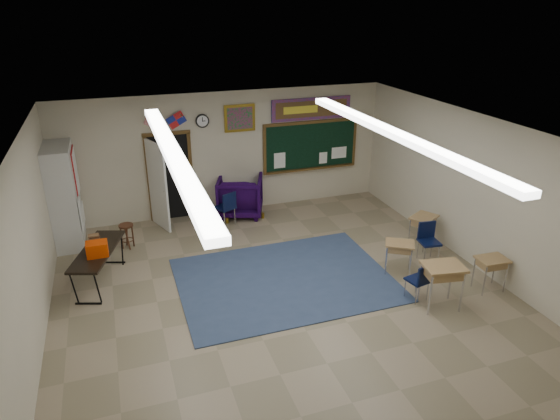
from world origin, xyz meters
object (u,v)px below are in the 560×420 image
object	(u,v)px
folding_table	(99,265)
wingback_armchair	(240,196)
student_desk_front_right	(422,230)
wooden_stool	(127,236)
student_desk_front_left	(399,256)

from	to	relation	value
folding_table	wingback_armchair	bearing A→B (deg)	53.26
student_desk_front_right	wooden_stool	bearing A→B (deg)	132.18
student_desk_front_right	wooden_stool	size ratio (longest dim) A/B	1.34
student_desk_front_left	folding_table	world-z (taller)	folding_table
wooden_stool	student_desk_front_left	bearing A→B (deg)	-29.83
wingback_armchair	student_desk_front_left	xyz separation A→B (m)	(2.17, -3.80, -0.13)
student_desk_front_right	wooden_stool	xyz separation A→B (m)	(-6.04, 2.00, -0.11)
wingback_armchair	student_desk_front_left	world-z (taller)	wingback_armchair
student_desk_front_left	wingback_armchair	bearing A→B (deg)	150.90
wingback_armchair	wooden_stool	distance (m)	2.94
wingback_armchair	folding_table	size ratio (longest dim) A/B	0.61
student_desk_front_right	folding_table	bearing A→B (deg)	144.80
folding_table	student_desk_front_right	bearing A→B (deg)	12.91
student_desk_front_left	student_desk_front_right	distance (m)	1.38
folding_table	wooden_stool	size ratio (longest dim) A/B	3.27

